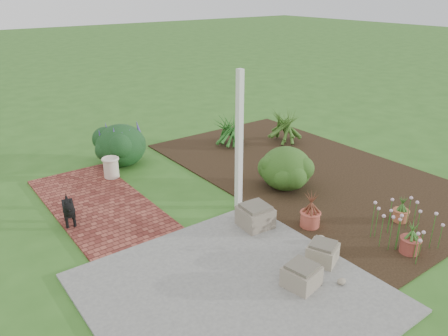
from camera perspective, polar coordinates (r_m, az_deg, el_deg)
ground at (r=7.74m, az=0.58°, el=-6.05°), size 80.00×80.00×0.00m
concrete_patio at (r=5.94m, az=1.21°, el=-15.92°), size 3.50×3.50×0.04m
brick_path at (r=8.41m, az=-16.14°, el=-4.42°), size 1.60×3.50×0.04m
garden_bed at (r=9.61m, az=10.71°, el=-0.42°), size 4.00×7.00×0.03m
veranda_post at (r=7.47m, az=1.99°, el=3.35°), size 0.10×0.10×2.50m
stone_trough_near at (r=6.03m, az=10.07°, el=-13.78°), size 0.49×0.49×0.28m
stone_trough_mid at (r=6.55m, az=12.75°, el=-10.82°), size 0.52×0.52×0.26m
stone_trough_far at (r=7.26m, az=4.11°, el=-6.39°), size 0.53×0.53×0.33m
black_dog at (r=7.65m, az=-19.64°, el=-5.02°), size 0.26×0.58×0.50m
cream_ceramic_urn at (r=9.32m, az=-14.53°, el=0.03°), size 0.33×0.33×0.41m
evergreen_shrub at (r=8.59m, az=8.09°, el=0.10°), size 1.21×1.21×0.85m
agapanthus_clump_back at (r=11.16m, az=7.91°, el=5.90°), size 1.26×1.26×1.01m
agapanthus_clump_front at (r=10.82m, az=0.57°, el=5.24°), size 1.20×1.20×0.89m
pink_flower_patch at (r=7.28m, az=22.61°, el=-6.88°), size 1.23×1.23×0.63m
terracotta_pot_bronze at (r=7.41m, az=11.18°, el=-6.56°), size 0.41×0.41×0.26m
terracotta_pot_small_left at (r=8.01m, az=22.06°, el=-5.75°), size 0.28×0.28×0.20m
terracotta_pot_small_right at (r=7.17m, az=23.11°, el=-9.26°), size 0.37×0.37×0.24m
purple_flowering_bush at (r=9.96m, az=-13.36°, el=3.02°), size 1.34×1.34×0.95m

